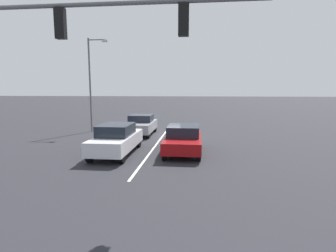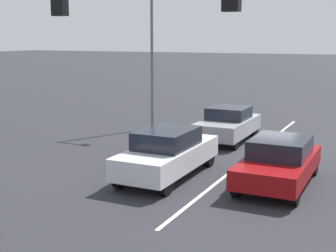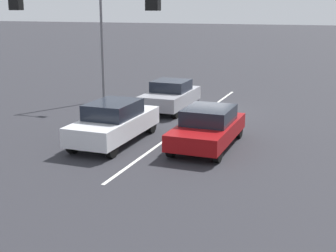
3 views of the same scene
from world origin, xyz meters
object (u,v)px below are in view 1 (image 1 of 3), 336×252
Objects in this scene: car_silver_midlane_front at (117,139)px; car_maroon_leftlane_front at (183,139)px; traffic_signal_gantry at (57,49)px; car_gray_midlane_second at (141,125)px; street_lamp_right_shoulder at (92,79)px.

car_silver_midlane_front is 3.62m from car_maroon_leftlane_front.
traffic_signal_gantry reaches higher than car_silver_midlane_front.
car_gray_midlane_second is at bearing -56.95° from car_maroon_leftlane_front.
car_silver_midlane_front reaches higher than car_maroon_leftlane_front.
car_silver_midlane_front is 1.14× the size of car_gray_midlane_second.
car_maroon_leftlane_front is (-3.54, -0.76, -0.06)m from car_silver_midlane_front.
car_silver_midlane_front is 0.49× the size of traffic_signal_gantry.
car_gray_midlane_second reaches higher than car_maroon_leftlane_front.
street_lamp_right_shoulder is (4.21, -7.21, 3.49)m from car_silver_midlane_front.
car_gray_midlane_second is at bearing -89.91° from car_silver_midlane_front.
car_silver_midlane_front is 6.22m from car_gray_midlane_second.
street_lamp_right_shoulder reaches higher than car_silver_midlane_front.
traffic_signal_gantry reaches higher than car_gray_midlane_second.
traffic_signal_gantry is 1.27× the size of street_lamp_right_shoulder.
car_silver_midlane_front is at bearing 90.09° from car_gray_midlane_second.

